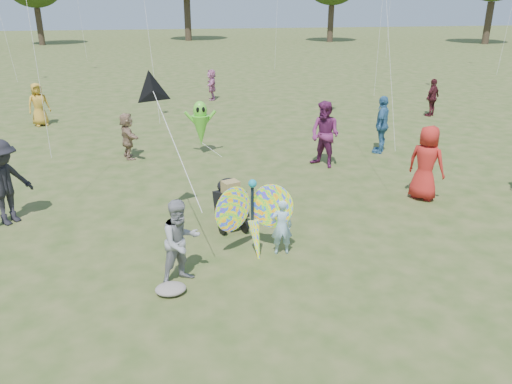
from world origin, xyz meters
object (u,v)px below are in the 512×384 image
(child_girl, at_px, (282,227))
(crowd_j, at_px, (212,85))
(crowd_g, at_px, (39,105))
(jogging_stroller, at_px, (230,200))
(alien_kite, at_px, (201,125))
(crowd_b, at_px, (4,183))
(adult_man, at_px, (181,242))
(crowd_a, at_px, (426,163))
(crowd_c, at_px, (382,125))
(butterfly_kite, at_px, (254,218))
(crowd_e, at_px, (325,135))
(crowd_d, at_px, (127,136))
(crowd_h, at_px, (432,98))

(child_girl, height_order, crowd_j, crowd_j)
(crowd_g, relative_size, jogging_stroller, 1.48)
(alien_kite, bearing_deg, crowd_b, -136.48)
(adult_man, height_order, alien_kite, alien_kite)
(crowd_a, bearing_deg, crowd_c, -47.24)
(crowd_b, distance_m, crowd_j, 15.01)
(child_girl, xyz_separation_m, crowd_g, (-6.83, 12.21, 0.26))
(adult_man, height_order, crowd_c, crowd_c)
(crowd_j, bearing_deg, butterfly_kite, 2.97)
(crowd_e, xyz_separation_m, jogging_stroller, (-3.35, -3.65, -0.37))
(child_girl, bearing_deg, butterfly_kite, -0.47)
(butterfly_kite, bearing_deg, crowd_g, 117.34)
(butterfly_kite, bearing_deg, crowd_b, 153.56)
(butterfly_kite, bearing_deg, crowd_c, 48.68)
(child_girl, xyz_separation_m, crowd_c, (4.84, 6.16, 0.35))
(crowd_b, bearing_deg, crowd_a, -50.01)
(crowd_a, distance_m, crowd_e, 3.37)
(crowd_g, distance_m, jogging_stroller, 12.33)
(crowd_j, height_order, butterfly_kite, butterfly_kite)
(adult_man, relative_size, crowd_e, 0.79)
(jogging_stroller, bearing_deg, crowd_d, 93.42)
(crowd_b, xyz_separation_m, alien_kite, (4.70, 4.46, 0.01))
(crowd_h, bearing_deg, crowd_d, -15.93)
(jogging_stroller, bearing_deg, crowd_b, 146.96)
(crowd_h, bearing_deg, crowd_j, -64.59)
(adult_man, relative_size, crowd_a, 0.83)
(crowd_c, xyz_separation_m, butterfly_kite, (-5.38, -6.12, -0.14))
(crowd_c, relative_size, crowd_h, 1.17)
(child_girl, bearing_deg, crowd_g, -56.28)
(crowd_g, xyz_separation_m, crowd_j, (7.27, 4.10, -0.09))
(crowd_g, xyz_separation_m, butterfly_kite, (6.29, -12.16, -0.05))
(crowd_b, distance_m, crowd_c, 11.06)
(crowd_h, bearing_deg, crowd_b, -3.72)
(child_girl, relative_size, alien_kite, 0.67)
(crowd_d, xyz_separation_m, crowd_e, (5.77, -1.96, 0.26))
(crowd_g, bearing_deg, crowd_h, -32.22)
(crowd_d, height_order, alien_kite, alien_kite)
(crowd_a, bearing_deg, crowd_e, -9.07)
(crowd_c, bearing_deg, crowd_g, -82.15)
(crowd_c, bearing_deg, crowd_h, 171.80)
(crowd_c, height_order, jogging_stroller, crowd_c)
(crowd_a, relative_size, crowd_e, 0.95)
(crowd_c, distance_m, crowd_j, 11.05)
(child_girl, relative_size, crowd_d, 0.80)
(crowd_g, relative_size, crowd_j, 1.13)
(crowd_h, bearing_deg, butterfly_kite, 15.01)
(adult_man, bearing_deg, crowd_c, 16.20)
(crowd_j, bearing_deg, crowd_e, 17.12)
(crowd_d, bearing_deg, child_girl, -170.34)
(crowd_d, relative_size, butterfly_kite, 0.82)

